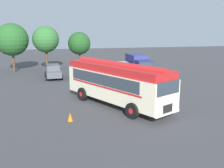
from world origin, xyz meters
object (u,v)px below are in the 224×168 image
(car_near_left, at_px, (53,71))
(box_van, at_px, (138,63))
(car_mid_left, at_px, (79,71))
(traffic_cone, at_px, (70,117))
(vintage_bus, at_px, (117,82))
(car_mid_right, at_px, (101,70))
(car_far_right, at_px, (122,69))

(car_near_left, height_order, box_van, box_van)
(car_near_left, relative_size, box_van, 0.74)
(car_mid_left, bearing_deg, traffic_cone, -98.78)
(vintage_bus, relative_size, traffic_cone, 18.42)
(car_near_left, xyz_separation_m, car_mid_left, (3.05, -0.29, 0.00))
(car_near_left, bearing_deg, car_mid_left, -5.42)
(vintage_bus, xyz_separation_m, car_mid_right, (1.30, 12.66, -1.05))
(car_near_left, height_order, traffic_cone, car_near_left)
(vintage_bus, bearing_deg, box_van, 64.40)
(car_mid_right, bearing_deg, car_near_left, 176.87)
(car_mid_right, height_order, car_far_right, same)
(car_near_left, xyz_separation_m, box_van, (11.25, 0.98, 0.52))
(car_far_right, height_order, traffic_cone, car_far_right)
(box_van, bearing_deg, car_mid_right, -166.45)
(car_mid_left, bearing_deg, car_near_left, 174.58)
(traffic_cone, bearing_deg, car_near_left, 92.42)
(car_mid_right, height_order, traffic_cone, car_mid_right)
(car_mid_left, bearing_deg, car_mid_right, -0.63)
(vintage_bus, bearing_deg, car_near_left, 109.37)
(car_near_left, height_order, car_mid_left, same)
(car_far_right, relative_size, box_van, 0.75)
(car_near_left, distance_m, traffic_cone, 15.78)
(car_near_left, bearing_deg, car_mid_right, -3.13)
(car_mid_left, xyz_separation_m, car_mid_right, (2.81, -0.03, 0.00))
(vintage_bus, relative_size, box_van, 1.76)
(car_mid_right, bearing_deg, vintage_bus, -95.86)
(car_far_right, bearing_deg, car_mid_right, -170.73)
(car_far_right, xyz_separation_m, traffic_cone, (-8.14, -15.92, -0.57))
(car_near_left, relative_size, car_far_right, 0.99)
(car_mid_left, relative_size, box_van, 0.74)
(box_van, xyz_separation_m, traffic_cone, (-10.58, -16.73, -1.09))
(vintage_bus, height_order, car_mid_left, vintage_bus)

